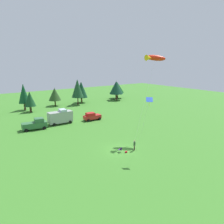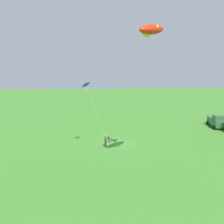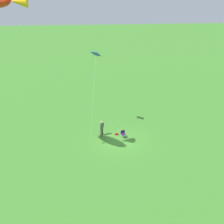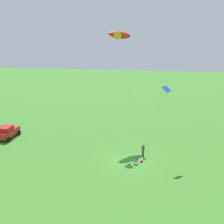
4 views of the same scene
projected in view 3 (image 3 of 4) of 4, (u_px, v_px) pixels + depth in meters
ground_plane at (119, 141)px, 33.89m from camera, size 160.00×160.00×0.00m
person_kite_flyer at (102, 127)px, 34.71m from camera, size 0.53×0.50×1.74m
folding_chair at (123, 133)px, 34.47m from camera, size 0.60×0.60×0.82m
backpack_on_grass at (116, 134)px, 35.13m from camera, size 0.37×0.29×0.22m
kite_large_fish at (3, 1)px, 24.76m from camera, size 10.17×5.70×15.37m
kite_diamond_blue at (96, 56)px, 33.84m from camera, size 1.46×3.72×8.96m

